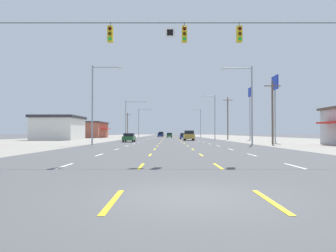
{
  "coord_description": "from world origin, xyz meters",
  "views": [
    {
      "loc": [
        -0.53,
        -7.7,
        1.52
      ],
      "look_at": [
        -0.68,
        83.39,
        3.46
      ],
      "focal_mm": 34.52,
      "sensor_mm": 36.0,
      "label": 1
    }
  ],
  "objects_px": {
    "hatchback_far_right_far": "(191,135)",
    "streetlight_left_row_1": "(129,116)",
    "pole_sign_right_row_1": "(276,90)",
    "streetlight_right_row_0": "(249,100)",
    "streetlight_left_row_0": "(96,99)",
    "streetlight_left_row_2": "(141,121)",
    "hatchback_center_turn_midfar": "(170,135)",
    "pole_sign_right_row_2": "(250,101)",
    "streetlight_right_row_1": "(214,114)",
    "sedan_inner_right_mid": "(184,136)",
    "suv_inner_right_near": "(189,135)",
    "suv_inner_left_farthest": "(162,134)",
    "sedan_far_left_nearest": "(130,137)",
    "hatchback_inner_left_farther": "(161,135)",
    "streetlight_right_row_2": "(200,121)"
  },
  "relations": [
    {
      "from": "streetlight_left_row_0",
      "to": "streetlight_left_row_2",
      "type": "xyz_separation_m",
      "value": [
        0.13,
        64.79,
        -0.26
      ]
    },
    {
      "from": "suv_inner_right_near",
      "to": "suv_inner_left_farthest",
      "type": "xyz_separation_m",
      "value": [
        -7.03,
        66.94,
        0.0
      ]
    },
    {
      "from": "pole_sign_right_row_1",
      "to": "streetlight_left_row_2",
      "type": "height_order",
      "value": "pole_sign_right_row_1"
    },
    {
      "from": "sedan_inner_right_mid",
      "to": "suv_inner_left_farthest",
      "type": "height_order",
      "value": "suv_inner_left_farthest"
    },
    {
      "from": "hatchback_far_right_far",
      "to": "suv_inner_left_farthest",
      "type": "bearing_deg",
      "value": 118.48
    },
    {
      "from": "hatchback_far_right_far",
      "to": "streetlight_left_row_1",
      "type": "height_order",
      "value": "streetlight_left_row_1"
    },
    {
      "from": "suv_inner_right_near",
      "to": "hatchback_inner_left_farther",
      "type": "xyz_separation_m",
      "value": [
        -7.06,
        51.9,
        -0.24
      ]
    },
    {
      "from": "sedan_inner_right_mid",
      "to": "streetlight_right_row_1",
      "type": "bearing_deg",
      "value": -49.41
    },
    {
      "from": "sedan_inner_right_mid",
      "to": "streetlight_right_row_2",
      "type": "distance_m",
      "value": 26.11
    },
    {
      "from": "streetlight_right_row_0",
      "to": "streetlight_left_row_2",
      "type": "relative_size",
      "value": 1.06
    },
    {
      "from": "streetlight_right_row_0",
      "to": "streetlight_right_row_2",
      "type": "height_order",
      "value": "streetlight_right_row_0"
    },
    {
      "from": "pole_sign_right_row_1",
      "to": "streetlight_left_row_0",
      "type": "distance_m",
      "value": 27.61
    },
    {
      "from": "suv_inner_left_farthest",
      "to": "pole_sign_right_row_1",
      "type": "bearing_deg",
      "value": -76.57
    },
    {
      "from": "hatchback_center_turn_midfar",
      "to": "hatchback_inner_left_farther",
      "type": "xyz_separation_m",
      "value": [
        -3.3,
        15.5,
        0.0
      ]
    },
    {
      "from": "sedan_far_left_nearest",
      "to": "hatchback_center_turn_midfar",
      "type": "distance_m",
      "value": 47.97
    },
    {
      "from": "suv_inner_right_near",
      "to": "streetlight_left_row_1",
      "type": "xyz_separation_m",
      "value": [
        -13.24,
        8.51,
        4.24
      ]
    },
    {
      "from": "hatchback_far_right_far",
      "to": "streetlight_right_row_1",
      "type": "distance_m",
      "value": 39.49
    },
    {
      "from": "streetlight_right_row_0",
      "to": "streetlight_right_row_2",
      "type": "xyz_separation_m",
      "value": [
        -0.01,
        64.79,
        -0.34
      ]
    },
    {
      "from": "suv_inner_left_farthest",
      "to": "pole_sign_right_row_1",
      "type": "height_order",
      "value": "pole_sign_right_row_1"
    },
    {
      "from": "suv_inner_left_farthest",
      "to": "pole_sign_right_row_2",
      "type": "bearing_deg",
      "value": -72.06
    },
    {
      "from": "hatchback_center_turn_midfar",
      "to": "suv_inner_left_farthest",
      "type": "xyz_separation_m",
      "value": [
        -3.27,
        30.54,
        0.24
      ]
    },
    {
      "from": "sedan_far_left_nearest",
      "to": "hatchback_far_right_far",
      "type": "distance_m",
      "value": 60.34
    },
    {
      "from": "pole_sign_right_row_1",
      "to": "streetlight_right_row_0",
      "type": "relative_size",
      "value": 1.04
    },
    {
      "from": "suv_inner_left_farthest",
      "to": "suv_inner_right_near",
      "type": "bearing_deg",
      "value": -84.0
    },
    {
      "from": "sedan_far_left_nearest",
      "to": "streetlight_left_row_2",
      "type": "xyz_separation_m",
      "value": [
        -2.65,
        51.97,
        4.79
      ]
    },
    {
      "from": "hatchback_center_turn_midfar",
      "to": "streetlight_left_row_2",
      "type": "height_order",
      "value": "streetlight_left_row_2"
    },
    {
      "from": "sedan_far_left_nearest",
      "to": "suv_inner_left_farthest",
      "type": "distance_m",
      "value": 78.09
    },
    {
      "from": "pole_sign_right_row_2",
      "to": "streetlight_left_row_1",
      "type": "height_order",
      "value": "pole_sign_right_row_2"
    },
    {
      "from": "sedan_inner_right_mid",
      "to": "suv_inner_left_farthest",
      "type": "bearing_deg",
      "value": 97.53
    },
    {
      "from": "sedan_inner_right_mid",
      "to": "pole_sign_right_row_1",
      "type": "height_order",
      "value": "pole_sign_right_row_1"
    },
    {
      "from": "sedan_far_left_nearest",
      "to": "streetlight_left_row_0",
      "type": "bearing_deg",
      "value": -102.26
    },
    {
      "from": "hatchback_far_right_far",
      "to": "pole_sign_right_row_2",
      "type": "bearing_deg",
      "value": -77.24
    },
    {
      "from": "hatchback_inner_left_farther",
      "to": "streetlight_left_row_1",
      "type": "bearing_deg",
      "value": -98.1
    },
    {
      "from": "sedan_inner_right_mid",
      "to": "hatchback_far_right_far",
      "type": "relative_size",
      "value": 1.15
    },
    {
      "from": "streetlight_left_row_0",
      "to": "streetlight_right_row_1",
      "type": "bearing_deg",
      "value": 58.82
    },
    {
      "from": "suv_inner_right_near",
      "to": "hatchback_inner_left_farther",
      "type": "distance_m",
      "value": 52.38
    },
    {
      "from": "hatchback_center_turn_midfar",
      "to": "streetlight_left_row_1",
      "type": "relative_size",
      "value": 0.44
    },
    {
      "from": "hatchback_center_turn_midfar",
      "to": "pole_sign_right_row_2",
      "type": "xyz_separation_m",
      "value": [
        17.09,
        -32.34,
        7.65
      ]
    },
    {
      "from": "pole_sign_right_row_1",
      "to": "streetlight_right_row_2",
      "type": "distance_m",
      "value": 56.04
    },
    {
      "from": "suv_inner_right_near",
      "to": "streetlight_right_row_0",
      "type": "height_order",
      "value": "streetlight_right_row_0"
    },
    {
      "from": "suv_inner_left_farthest",
      "to": "streetlight_right_row_2",
      "type": "xyz_separation_m",
      "value": [
        13.11,
        -26.04,
        4.39
      ]
    },
    {
      "from": "streetlight_right_row_1",
      "to": "streetlight_right_row_2",
      "type": "xyz_separation_m",
      "value": [
        -0.06,
        32.39,
        -0.35
      ]
    },
    {
      "from": "suv_inner_right_near",
      "to": "hatchback_center_turn_midfar",
      "type": "relative_size",
      "value": 1.26
    },
    {
      "from": "streetlight_left_row_1",
      "to": "streetlight_right_row_2",
      "type": "relative_size",
      "value": 0.95
    },
    {
      "from": "sedan_inner_right_mid",
      "to": "hatchback_inner_left_farther",
      "type": "relative_size",
      "value": 1.15
    },
    {
      "from": "sedan_inner_right_mid",
      "to": "streetlight_left_row_0",
      "type": "height_order",
      "value": "streetlight_left_row_0"
    },
    {
      "from": "sedan_far_left_nearest",
      "to": "streetlight_right_row_2",
      "type": "relative_size",
      "value": 0.48
    },
    {
      "from": "suv_inner_right_near",
      "to": "streetlight_right_row_1",
      "type": "xyz_separation_m",
      "value": [
        6.14,
        8.51,
        4.74
      ]
    },
    {
      "from": "hatchback_far_right_far",
      "to": "streetlight_left_row_0",
      "type": "relative_size",
      "value": 0.39
    },
    {
      "from": "streetlight_right_row_0",
      "to": "streetlight_right_row_2",
      "type": "distance_m",
      "value": 64.79
    }
  ]
}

